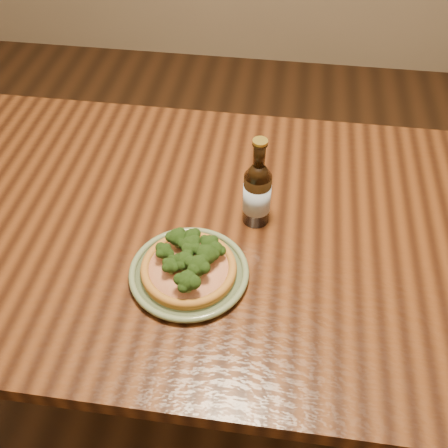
# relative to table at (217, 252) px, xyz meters

# --- Properties ---
(ground) EXTENTS (4.50, 4.50, 0.00)m
(ground) POSITION_rel_table_xyz_m (0.00, -0.10, -0.66)
(ground) COLOR #382111
(ground) RESTS_ON ground
(table) EXTENTS (1.60, 0.90, 0.75)m
(table) POSITION_rel_table_xyz_m (0.00, 0.00, 0.00)
(table) COLOR #4B2510
(table) RESTS_ON ground
(plate) EXTENTS (0.25, 0.25, 0.02)m
(plate) POSITION_rel_table_xyz_m (-0.03, -0.15, 0.10)
(plate) COLOR #62724E
(plate) RESTS_ON table
(pizza) EXTENTS (0.20, 0.20, 0.07)m
(pizza) POSITION_rel_table_xyz_m (-0.03, -0.15, 0.13)
(pizza) COLOR #A66C25
(pizza) RESTS_ON plate
(beer_bottle) EXTENTS (0.06, 0.06, 0.23)m
(beer_bottle) POSITION_rel_table_xyz_m (0.09, 0.03, 0.18)
(beer_bottle) COLOR black
(beer_bottle) RESTS_ON table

